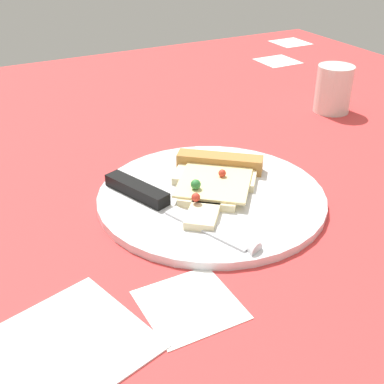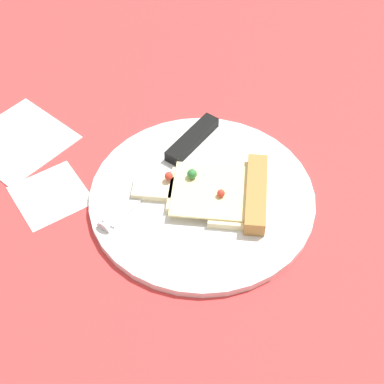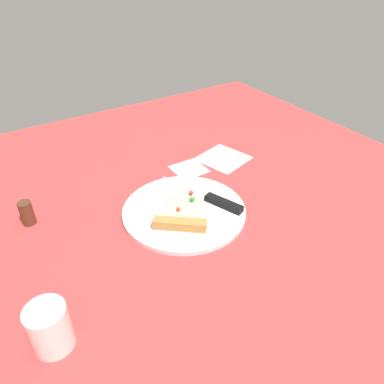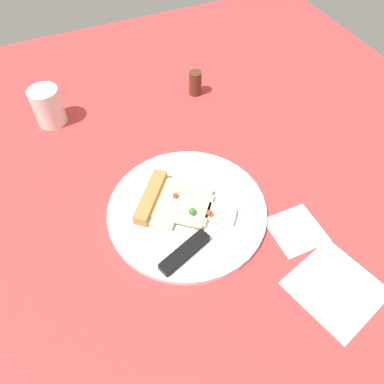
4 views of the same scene
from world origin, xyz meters
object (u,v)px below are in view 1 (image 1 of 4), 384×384
Objects in this scene: pizza_slice at (215,179)px; knife at (162,203)px; napkin at (68,343)px; plate at (211,197)px; drinking_glass at (334,89)px.

pizza_slice reaches higher than knife.
napkin is (15.90, -16.64, -1.48)cm from knife.
napkin is (15.97, -23.74, -0.34)cm from plate.
knife is at bearing 52.68° from pizza_slice.
plate is 40.52cm from drinking_glass.
drinking_glass is (-16.09, 34.44, 2.41)cm from pizza_slice.
knife is at bearing -67.17° from drinking_glass.
plate is at bearing -63.34° from drinking_glass.
pizza_slice reaches higher than plate.
plate is 7.20cm from knife.
pizza_slice is 38.09cm from drinking_glass.
drinking_glass is at bearing 116.66° from plate.
napkin is at bearing 23.17° from knife.
napkin is at bearing -60.32° from drinking_glass.
pizza_slice is at bearing 125.34° from napkin.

